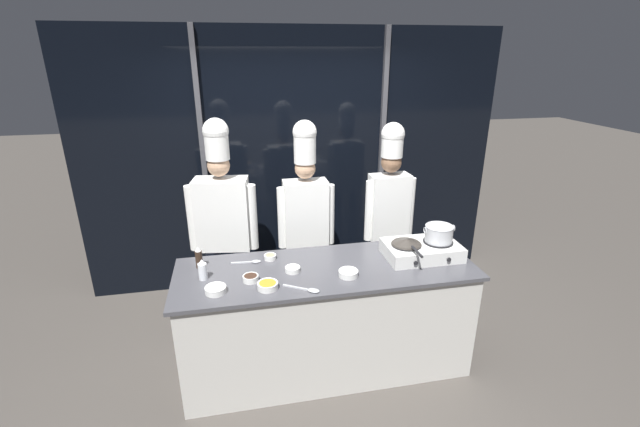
{
  "coord_description": "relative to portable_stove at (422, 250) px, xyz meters",
  "views": [
    {
      "loc": [
        -0.63,
        -2.83,
        2.46
      ],
      "look_at": [
        0.0,
        0.25,
        1.26
      ],
      "focal_mm": 24.0,
      "sensor_mm": 36.0,
      "label": 1
    }
  ],
  "objects": [
    {
      "name": "ground_plane",
      "position": [
        -0.79,
        -0.04,
        -0.97
      ],
      "size": [
        24.0,
        24.0,
        0.0
      ],
      "primitive_type": "plane",
      "color": "#47423D"
    },
    {
      "name": "window_wall_back",
      "position": [
        -0.79,
        1.5,
        0.38
      ],
      "size": [
        4.39,
        0.09,
        2.7
      ],
      "color": "black",
      "rests_on": "ground_plane"
    },
    {
      "name": "demo_counter",
      "position": [
        -0.79,
        -0.04,
        -0.51
      ],
      "size": [
        2.28,
        0.78,
        0.91
      ],
      "color": "beige",
      "rests_on": "ground_plane"
    },
    {
      "name": "portable_stove",
      "position": [
        0.0,
        0.0,
        0.0
      ],
      "size": [
        0.59,
        0.39,
        0.12
      ],
      "color": "silver",
      "rests_on": "demo_counter"
    },
    {
      "name": "frying_pan",
      "position": [
        -0.14,
        -0.0,
        0.08
      ],
      "size": [
        0.24,
        0.41,
        0.04
      ],
      "color": "#38332D",
      "rests_on": "portable_stove"
    },
    {
      "name": "stock_pot",
      "position": [
        0.14,
        0.0,
        0.13
      ],
      "size": [
        0.25,
        0.22,
        0.13
      ],
      "color": "#B7BABF",
      "rests_on": "portable_stove"
    },
    {
      "name": "squeeze_bottle_soy",
      "position": [
        -1.74,
        0.16,
        0.02
      ],
      "size": [
        0.05,
        0.05,
        0.18
      ],
      "color": "#332319",
      "rests_on": "demo_counter"
    },
    {
      "name": "squeeze_bottle_clear",
      "position": [
        -1.7,
        -0.03,
        0.02
      ],
      "size": [
        0.06,
        0.06,
        0.16
      ],
      "color": "white",
      "rests_on": "demo_counter"
    },
    {
      "name": "prep_bowl_bean_sprouts",
      "position": [
        -0.66,
        -0.19,
        -0.03
      ],
      "size": [
        0.15,
        0.15,
        0.05
      ],
      "color": "white",
      "rests_on": "demo_counter"
    },
    {
      "name": "prep_bowl_carrots",
      "position": [
        -1.26,
        -0.25,
        -0.03
      ],
      "size": [
        0.15,
        0.15,
        0.05
      ],
      "color": "white",
      "rests_on": "demo_counter"
    },
    {
      "name": "prep_bowl_onion",
      "position": [
        -1.61,
        -0.24,
        -0.03
      ],
      "size": [
        0.15,
        0.15,
        0.05
      ],
      "color": "white",
      "rests_on": "demo_counter"
    },
    {
      "name": "prep_bowl_soy_glaze",
      "position": [
        -1.37,
        -0.13,
        -0.03
      ],
      "size": [
        0.12,
        0.12,
        0.05
      ],
      "color": "white",
      "rests_on": "demo_counter"
    },
    {
      "name": "prep_bowl_rice",
      "position": [
        -1.05,
        -0.05,
        -0.04
      ],
      "size": [
        0.11,
        0.11,
        0.04
      ],
      "color": "white",
      "rests_on": "demo_counter"
    },
    {
      "name": "prep_bowl_mushrooms",
      "position": [
        -1.2,
        0.19,
        -0.04
      ],
      "size": [
        0.1,
        0.1,
        0.04
      ],
      "color": "white",
      "rests_on": "demo_counter"
    },
    {
      "name": "serving_spoon_slotted",
      "position": [
        -0.98,
        -0.34,
        -0.05
      ],
      "size": [
        0.25,
        0.17,
        0.02
      ],
      "color": "#B2B5BA",
      "rests_on": "demo_counter"
    },
    {
      "name": "serving_spoon_solid",
      "position": [
        -1.34,
        0.16,
        -0.05
      ],
      "size": [
        0.23,
        0.05,
        0.02
      ],
      "color": "#B2B5BA",
      "rests_on": "demo_counter"
    },
    {
      "name": "chef_head",
      "position": [
        -1.56,
        0.74,
        0.14
      ],
      "size": [
        0.6,
        0.31,
        1.95
      ],
      "rotation": [
        0.0,
        0.0,
        2.99
      ],
      "color": "#2D3856",
      "rests_on": "ground_plane"
    },
    {
      "name": "chef_sous",
      "position": [
        -0.82,
        0.72,
        0.14
      ],
      "size": [
        0.52,
        0.21,
        1.92
      ],
      "rotation": [
        0.0,
        0.0,
        3.14
      ],
      "color": "#232326",
      "rests_on": "ground_plane"
    },
    {
      "name": "chef_line",
      "position": [
        -0.03,
        0.7,
        0.16
      ],
      "size": [
        0.49,
        0.21,
        1.88
      ],
      "rotation": [
        0.0,
        0.0,
        3.18
      ],
      "color": "#2D3856",
      "rests_on": "ground_plane"
    }
  ]
}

